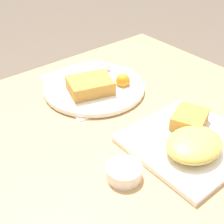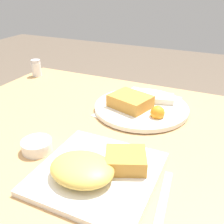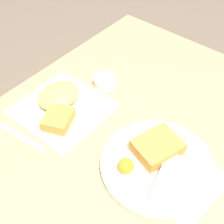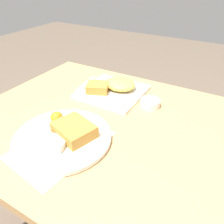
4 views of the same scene
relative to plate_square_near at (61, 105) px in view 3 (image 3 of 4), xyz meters
name	(u,v)px [view 3 (image 3 of 4)]	position (x,y,z in m)	size (l,w,h in m)	color
ground_plane	(123,222)	(-0.10, 0.20, -0.74)	(8.00, 8.00, 0.00)	brown
dining_table	(127,140)	(-0.10, 0.20, -0.11)	(1.03, 0.80, 0.72)	tan
menu_card	(166,168)	(-0.03, 0.38, -0.02)	(0.24, 0.32, 0.00)	silver
plate_square_near	(61,105)	(0.00, 0.00, 0.00)	(0.26, 0.26, 0.06)	white
plate_oval_far	(157,161)	(-0.02, 0.35, 0.00)	(0.31, 0.31, 0.05)	white
sauce_ramekin	(105,81)	(-0.18, 0.03, -0.01)	(0.08, 0.08, 0.03)	white
butter_knife	(22,137)	(0.15, -0.01, -0.02)	(0.03, 0.17, 0.00)	silver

